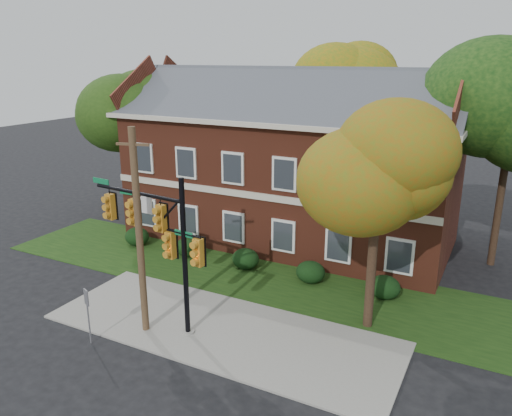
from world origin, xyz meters
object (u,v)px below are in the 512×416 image
at_px(hedge_left, 188,247).
at_px(utility_pole, 139,234).
at_px(tree_left_rear, 140,117).
at_px(hedge_far_left, 137,237).
at_px(tree_near_right, 385,163).
at_px(apartment_building, 289,154).
at_px(hedge_center, 246,259).
at_px(hedge_right, 310,272).
at_px(sign_post, 87,307).
at_px(tree_far_rear, 356,79).
at_px(hedge_far_right, 384,287).
at_px(traffic_signal, 161,235).

relative_size(hedge_left, utility_pole, 0.18).
xyz_separation_m(tree_left_rear, utility_pole, (9.12, -11.19, -2.63)).
distance_m(hedge_far_left, tree_near_right, 15.75).
height_order(hedge_left, utility_pole, utility_pole).
bearing_deg(utility_pole, hedge_left, 97.32).
xyz_separation_m(apartment_building, hedge_far_left, (-7.00, -5.25, -4.46)).
height_order(hedge_left, tree_left_rear, tree_left_rear).
xyz_separation_m(hedge_left, hedge_center, (3.50, 0.00, 0.00)).
bearing_deg(tree_left_rear, apartment_building, 6.54).
height_order(hedge_far_left, hedge_right, same).
xyz_separation_m(hedge_left, tree_left_rear, (-6.23, 4.14, 6.16)).
xyz_separation_m(tree_left_rear, sign_post, (7.86, -12.84, -5.18)).
relative_size(hedge_far_left, tree_near_right, 0.16).
distance_m(tree_far_rear, utility_pole, 20.80).
relative_size(tree_left_rear, utility_pole, 1.11).
height_order(hedge_far_left, hedge_far_right, same).
bearing_deg(tree_left_rear, traffic_signal, -47.61).
bearing_deg(utility_pole, hedge_right, 44.80).
distance_m(hedge_far_right, tree_near_right, 6.77).
height_order(hedge_far_right, tree_left_rear, tree_left_rear).
bearing_deg(apartment_building, hedge_center, -90.00).
bearing_deg(hedge_center, tree_near_right, -21.42).
xyz_separation_m(hedge_center, tree_left_rear, (-9.73, 4.14, 6.16)).
relative_size(hedge_far_right, sign_post, 0.63).
height_order(hedge_far_left, tree_far_rear, tree_far_rear).
relative_size(hedge_center, hedge_right, 1.00).
height_order(tree_far_rear, utility_pole, tree_far_rear).
bearing_deg(hedge_right, hedge_far_left, 180.00).
bearing_deg(hedge_left, tree_far_rear, 69.71).
xyz_separation_m(hedge_left, sign_post, (1.63, -8.70, 0.97)).
relative_size(hedge_far_left, utility_pole, 0.18).
distance_m(hedge_left, tree_near_right, 12.68).
height_order(tree_near_right, utility_pole, tree_near_right).
bearing_deg(tree_far_rear, hedge_far_left, -122.50).
bearing_deg(utility_pole, hedge_center, 70.09).
bearing_deg(traffic_signal, hedge_far_left, 142.79).
bearing_deg(hedge_far_right, tree_left_rear, 166.11).
relative_size(hedge_left, traffic_signal, 0.22).
distance_m(hedge_left, utility_pole, 8.40).
bearing_deg(tree_left_rear, hedge_far_right, -13.89).
bearing_deg(hedge_left, apartment_building, 56.33).
distance_m(hedge_center, traffic_signal, 7.22).
xyz_separation_m(hedge_left, hedge_right, (7.00, 0.00, 0.00)).
bearing_deg(hedge_center, hedge_far_left, 180.00).
bearing_deg(tree_near_right, apartment_building, 131.77).
bearing_deg(utility_pole, apartment_building, 72.20).
height_order(hedge_left, sign_post, sign_post).
xyz_separation_m(apartment_building, tree_left_rear, (-9.73, -1.12, 1.69)).
height_order(hedge_right, traffic_signal, traffic_signal).
bearing_deg(tree_near_right, tree_far_rear, 110.27).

